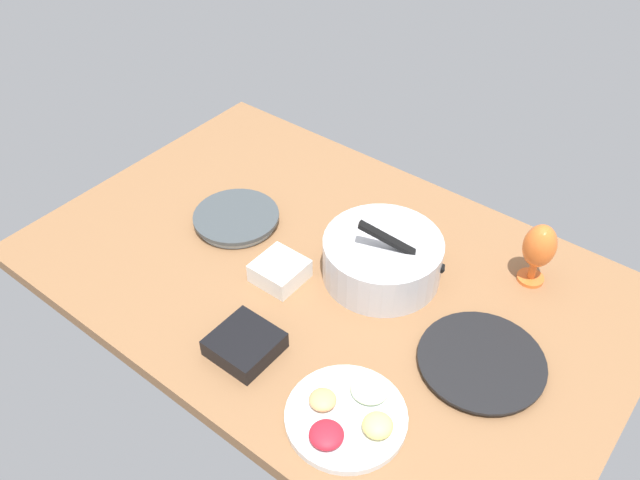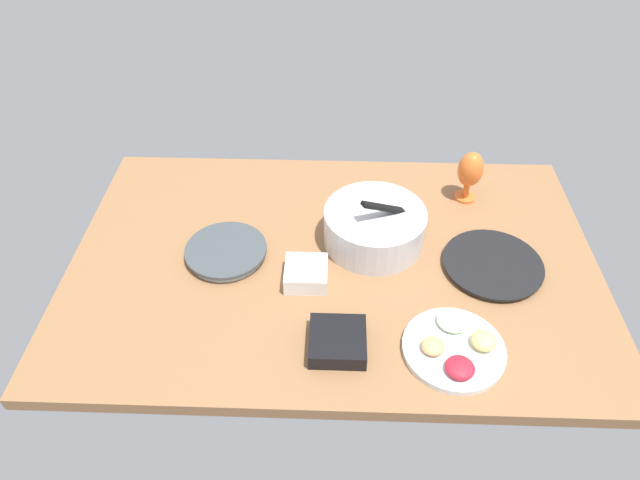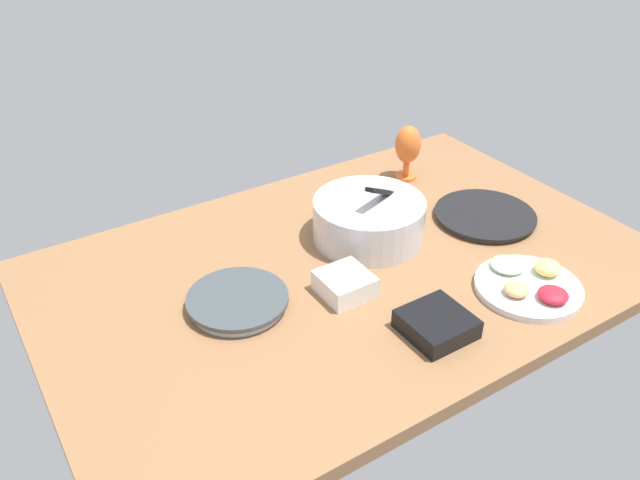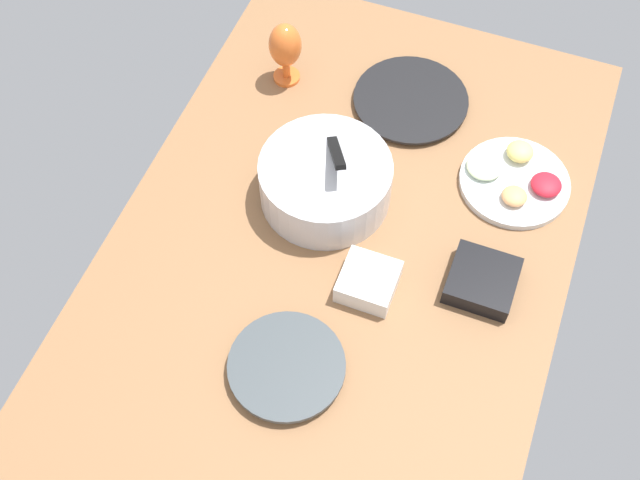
% 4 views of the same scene
% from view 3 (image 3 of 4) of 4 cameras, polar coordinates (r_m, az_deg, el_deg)
% --- Properties ---
extents(ground_plane, '(1.60, 1.04, 0.04)m').
position_cam_3_polar(ground_plane, '(1.75, 2.51, -2.71)').
color(ground_plane, '#8C603D').
extents(dinner_plate_left, '(0.25, 0.25, 0.03)m').
position_cam_3_polar(dinner_plate_left, '(1.60, -7.23, -5.33)').
color(dinner_plate_left, silver).
rests_on(dinner_plate_left, ground_plane).
extents(dinner_plate_right, '(0.30, 0.30, 0.02)m').
position_cam_3_polar(dinner_plate_right, '(1.99, 14.24, 2.07)').
color(dinner_plate_right, '#4C4C51').
rests_on(dinner_plate_right, ground_plane).
extents(mixing_bowl, '(0.32, 0.31, 0.19)m').
position_cam_3_polar(mixing_bowl, '(1.82, 4.29, 1.93)').
color(mixing_bowl, silver).
rests_on(mixing_bowl, ground_plane).
extents(fruit_platter, '(0.27, 0.27, 0.06)m').
position_cam_3_polar(fruit_platter, '(1.72, 17.83, -3.70)').
color(fruit_platter, silver).
rests_on(fruit_platter, ground_plane).
extents(hurricane_glass_orange, '(0.08, 0.08, 0.18)m').
position_cam_3_polar(hurricane_glass_orange, '(2.14, 7.70, 8.10)').
color(hurricane_glass_orange, orange).
rests_on(hurricane_glass_orange, ground_plane).
extents(square_bowl_black, '(0.15, 0.15, 0.05)m').
position_cam_3_polar(square_bowl_black, '(1.53, 10.17, -7.18)').
color(square_bowl_black, black).
rests_on(square_bowl_black, ground_plane).
extents(square_bowl_white, '(0.12, 0.12, 0.06)m').
position_cam_3_polar(square_bowl_white, '(1.62, 2.18, -3.79)').
color(square_bowl_white, white).
rests_on(square_bowl_white, ground_plane).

